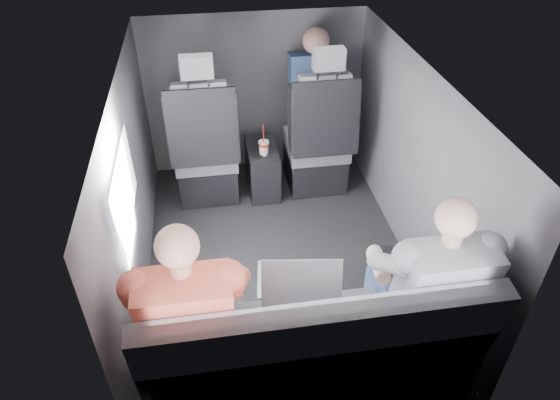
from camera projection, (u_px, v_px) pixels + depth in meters
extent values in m
plane|color=black|center=(279.00, 259.00, 3.54)|extent=(2.60, 2.60, 0.00)
plane|color=#B2B2AD|center=(279.00, 79.00, 2.74)|extent=(2.60, 2.60, 0.00)
cube|color=#56565B|center=(133.00, 193.00, 3.03)|extent=(0.02, 2.60, 1.35)
cube|color=#56565B|center=(415.00, 168.00, 3.25)|extent=(0.02, 2.60, 1.35)
cube|color=#56565B|center=(255.00, 94.00, 4.17)|extent=(1.80, 0.02, 1.35)
cube|color=#56565B|center=(326.00, 351.00, 2.11)|extent=(1.80, 0.02, 1.35)
cube|color=white|center=(125.00, 191.00, 2.66)|extent=(0.02, 0.75, 0.42)
cube|color=black|center=(325.00, 110.00, 3.65)|extent=(0.35, 0.11, 0.59)
cube|color=black|center=(208.00, 176.00, 4.13)|extent=(0.46, 0.48, 0.30)
cube|color=slate|center=(206.00, 153.00, 3.97)|extent=(0.48, 0.46, 0.14)
cube|color=slate|center=(202.00, 123.00, 3.59)|extent=(0.38, 0.18, 0.61)
cube|color=black|center=(172.00, 129.00, 3.58)|extent=(0.08, 0.21, 0.53)
cube|color=black|center=(233.00, 125.00, 3.64)|extent=(0.08, 0.21, 0.53)
cube|color=black|center=(203.00, 129.00, 3.55)|extent=(0.50, 0.11, 0.58)
cube|color=slate|center=(196.00, 67.00, 3.30)|extent=(0.22, 0.10, 0.15)
cube|color=black|center=(315.00, 167.00, 4.24)|extent=(0.46, 0.48, 0.30)
cube|color=slate|center=(316.00, 144.00, 4.09)|extent=(0.48, 0.46, 0.14)
cube|color=slate|center=(324.00, 114.00, 3.71)|extent=(0.38, 0.18, 0.61)
cube|color=black|center=(295.00, 120.00, 3.70)|extent=(0.08, 0.21, 0.53)
cube|color=black|center=(352.00, 116.00, 3.75)|extent=(0.08, 0.21, 0.53)
cube|color=black|center=(326.00, 120.00, 3.66)|extent=(0.50, 0.11, 0.58)
cube|color=slate|center=(329.00, 59.00, 3.41)|extent=(0.22, 0.10, 0.15)
cube|color=black|center=(263.00, 169.00, 4.12)|extent=(0.24, 0.48, 0.40)
cylinder|color=black|center=(258.00, 155.00, 3.90)|extent=(0.09, 0.09, 0.01)
cylinder|color=black|center=(272.00, 154.00, 3.91)|extent=(0.09, 0.09, 0.01)
cube|color=slate|center=(309.00, 360.00, 2.60)|extent=(1.60, 0.50, 0.45)
cube|color=slate|center=(324.00, 341.00, 2.14)|extent=(1.60, 0.17, 0.47)
cylinder|color=red|center=(264.00, 144.00, 3.86)|extent=(0.08, 0.08, 0.02)
cylinder|color=white|center=(264.00, 142.00, 3.85)|extent=(0.09, 0.09, 0.01)
cylinder|color=red|center=(263.00, 133.00, 3.81)|extent=(0.01, 0.01, 0.14)
cube|color=silver|center=(187.00, 289.00, 2.51)|extent=(0.31, 0.23, 0.02)
cube|color=silver|center=(187.00, 290.00, 2.49)|extent=(0.25, 0.13, 0.00)
cube|color=silver|center=(187.00, 278.00, 2.56)|extent=(0.09, 0.05, 0.00)
cube|color=silver|center=(185.00, 294.00, 2.33)|extent=(0.31, 0.07, 0.21)
cube|color=white|center=(185.00, 293.00, 2.34)|extent=(0.27, 0.05, 0.18)
cube|color=#B0B0B5|center=(295.00, 279.00, 2.56)|extent=(0.42, 0.32, 0.02)
cube|color=silver|center=(295.00, 280.00, 2.55)|extent=(0.33, 0.19, 0.00)
cube|color=#B0B0B5|center=(292.00, 267.00, 2.62)|extent=(0.12, 0.07, 0.00)
cube|color=#B0B0B5|center=(302.00, 284.00, 2.35)|extent=(0.39, 0.13, 0.25)
cube|color=white|center=(301.00, 283.00, 2.36)|extent=(0.34, 0.11, 0.22)
cube|color=black|center=(419.00, 262.00, 2.67)|extent=(0.40, 0.30, 0.02)
cube|color=black|center=(420.00, 263.00, 2.65)|extent=(0.32, 0.18, 0.00)
cube|color=black|center=(414.00, 251.00, 2.72)|extent=(0.12, 0.07, 0.00)
cube|color=black|center=(435.00, 265.00, 2.46)|extent=(0.37, 0.12, 0.24)
cube|color=white|center=(435.00, 265.00, 2.47)|extent=(0.33, 0.10, 0.21)
cube|color=#2D2E32|center=(171.00, 322.00, 2.44)|extent=(0.15, 0.44, 0.13)
cube|color=#2D2E32|center=(215.00, 316.00, 2.46)|extent=(0.15, 0.44, 0.13)
cube|color=#2D2E32|center=(178.00, 324.00, 2.79)|extent=(0.13, 0.13, 0.45)
cube|color=#2D2E32|center=(217.00, 319.00, 2.82)|extent=(0.13, 0.13, 0.45)
cube|color=#CA4F42|center=(188.00, 318.00, 2.15)|extent=(0.40, 0.27, 0.54)
sphere|color=#DB9E89|center=(177.00, 246.00, 1.94)|extent=(0.18, 0.18, 0.18)
cylinder|color=#DB9E89|center=(148.00, 290.00, 2.40)|extent=(0.11, 0.27, 0.12)
cylinder|color=#DB9E89|center=(230.00, 281.00, 2.45)|extent=(0.11, 0.27, 0.12)
cube|color=#2F4969|center=(397.00, 294.00, 2.58)|extent=(0.15, 0.44, 0.13)
cube|color=#2F4969|center=(436.00, 290.00, 2.61)|extent=(0.15, 0.44, 0.13)
cube|color=#2F4969|center=(377.00, 300.00, 2.93)|extent=(0.13, 0.13, 0.45)
cube|color=#2F4969|center=(412.00, 296.00, 2.96)|extent=(0.13, 0.13, 0.45)
cube|color=gray|center=(441.00, 287.00, 2.29)|extent=(0.40, 0.27, 0.54)
sphere|color=#D7AC93|center=(456.00, 218.00, 2.09)|extent=(0.18, 0.18, 0.18)
cylinder|color=#D7AC93|center=(379.00, 264.00, 2.54)|extent=(0.11, 0.27, 0.12)
cylinder|color=#D7AC93|center=(452.00, 256.00, 2.59)|extent=(0.11, 0.27, 0.12)
cube|color=#2F4969|center=(315.00, 90.00, 3.99)|extent=(0.41, 0.26, 0.59)
sphere|color=#DB9E89|center=(316.00, 41.00, 3.78)|extent=(0.20, 0.20, 0.20)
cube|color=#2F4969|center=(312.00, 119.00, 4.21)|extent=(0.35, 0.41, 0.12)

